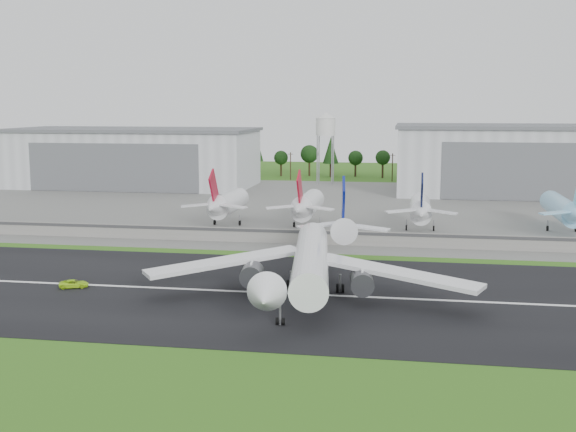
% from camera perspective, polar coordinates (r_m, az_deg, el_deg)
% --- Properties ---
extents(ground, '(600.00, 600.00, 0.00)m').
position_cam_1_polar(ground, '(117.97, -5.15, -7.22)').
color(ground, '#2F6217').
rests_on(ground, ground).
extents(runway, '(320.00, 60.00, 0.10)m').
position_cam_1_polar(runway, '(127.30, -4.00, -5.98)').
color(runway, black).
rests_on(runway, ground).
extents(runway_centerline, '(220.00, 1.00, 0.02)m').
position_cam_1_polar(runway_centerline, '(127.29, -4.00, -5.96)').
color(runway_centerline, white).
rests_on(runway_centerline, runway).
extents(apron, '(320.00, 150.00, 0.10)m').
position_cam_1_polar(apron, '(233.71, 2.32, 0.81)').
color(apron, slate).
rests_on(apron, ground).
extents(blast_fence, '(240.00, 0.61, 3.50)m').
position_cam_1_polar(blast_fence, '(169.94, -0.45, -1.60)').
color(blast_fence, gray).
rests_on(blast_fence, ground).
extents(hangar_west, '(97.00, 44.00, 23.20)m').
position_cam_1_polar(hangar_west, '(296.16, -12.11, 4.56)').
color(hangar_west, silver).
rests_on(hangar_west, ground).
extents(hangar_east, '(102.00, 47.00, 25.20)m').
position_cam_1_polar(hangar_east, '(279.03, 19.07, 4.23)').
color(hangar_east, silver).
rests_on(hangar_east, ground).
extents(water_tower, '(8.40, 8.40, 29.40)m').
position_cam_1_polar(water_tower, '(296.69, 2.99, 7.25)').
color(water_tower, '#99999E').
rests_on(water_tower, ground).
extents(utility_poles, '(230.00, 3.00, 12.00)m').
position_cam_1_polar(utility_poles, '(312.67, 4.19, 2.81)').
color(utility_poles, black).
rests_on(utility_poles, ground).
extents(treeline, '(320.00, 16.00, 22.00)m').
position_cam_1_polar(treeline, '(327.53, 4.43, 3.07)').
color(treeline, black).
rests_on(treeline, ground).
extents(main_airliner, '(56.88, 59.25, 18.17)m').
position_cam_1_polar(main_airliner, '(123.40, 1.77, -4.12)').
color(main_airliner, white).
rests_on(main_airliner, runway).
extents(ground_vehicle, '(5.62, 3.99, 1.42)m').
position_cam_1_polar(ground_vehicle, '(134.90, -16.56, -5.15)').
color(ground_vehicle, '#B5EC1B').
rests_on(ground_vehicle, runway).
extents(parked_jet_red_a, '(7.36, 31.29, 16.69)m').
position_cam_1_polar(parked_jet_red_a, '(194.15, -4.95, 0.98)').
color(parked_jet_red_a, silver).
rests_on(parked_jet_red_a, ground).
extents(parked_jet_red_b, '(7.36, 31.29, 16.74)m').
position_cam_1_polar(parked_jet_red_b, '(189.88, 1.46, 0.85)').
color(parked_jet_red_b, silver).
rests_on(parked_jet_red_b, ground).
extents(parked_jet_navy, '(7.36, 31.29, 16.50)m').
position_cam_1_polar(parked_jet_navy, '(188.04, 10.43, 0.55)').
color(parked_jet_navy, white).
rests_on(parked_jet_navy, ground).
extents(parked_jet_skyblue, '(7.36, 37.29, 16.67)m').
position_cam_1_polar(parked_jet_skyblue, '(196.91, 20.97, 0.52)').
color(parked_jet_skyblue, '#93D7FF').
rests_on(parked_jet_skyblue, ground).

